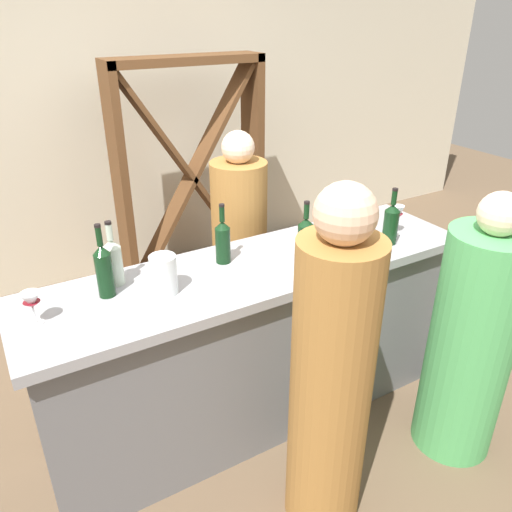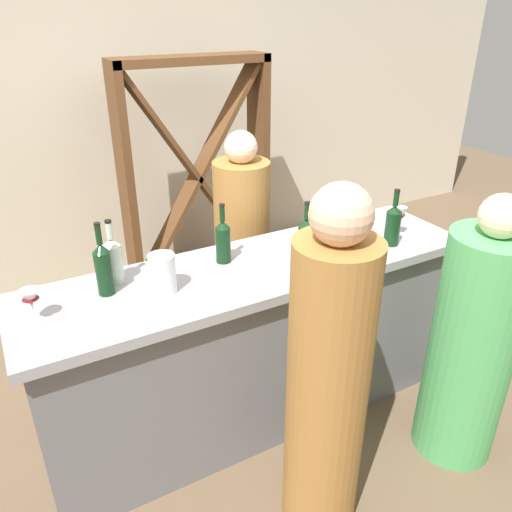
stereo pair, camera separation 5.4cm
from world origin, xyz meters
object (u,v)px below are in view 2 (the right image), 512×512
object	(u,v)px
wine_bottle_second_right_dark_green	(306,238)
person_center_guest	(472,345)
wine_bottle_second_left_clear_pale	(113,259)
person_left_guest	(327,384)
wine_bottle_leftmost_dark_green	(103,268)
wine_glass_near_center	(351,222)
water_pitcher	(163,273)
wine_rack	(196,177)
wine_bottle_rightmost_dark_green	(393,224)
wine_bottle_center_dark_green	(223,240)
person_right_guest	(242,256)
wine_glass_near_right	(31,299)
wine_glass_near_left	(401,216)

from	to	relation	value
wine_bottle_second_right_dark_green	person_center_guest	size ratio (longest dim) A/B	0.22
wine_bottle_second_left_clear_pale	person_left_guest	size ratio (longest dim) A/B	0.19
wine_bottle_leftmost_dark_green	wine_glass_near_center	world-z (taller)	wine_bottle_leftmost_dark_green
wine_bottle_leftmost_dark_green	water_pitcher	size ratio (longest dim) A/B	1.89
wine_rack	person_left_guest	size ratio (longest dim) A/B	1.13
wine_bottle_second_right_dark_green	person_left_guest	bearing A→B (deg)	-115.45
person_left_guest	person_center_guest	bearing A→B (deg)	-96.72
wine_bottle_second_left_clear_pale	wine_bottle_rightmost_dark_green	xyz separation A→B (m)	(1.38, -0.31, 0.00)
wine_bottle_center_dark_green	person_right_guest	world-z (taller)	person_right_guest
wine_bottle_rightmost_dark_green	wine_glass_near_right	size ratio (longest dim) A/B	2.18
wine_bottle_second_right_dark_green	wine_bottle_rightmost_dark_green	size ratio (longest dim) A/B	0.99
person_center_guest	wine_bottle_second_right_dark_green	bearing A→B (deg)	42.49
wine_glass_near_left	person_right_guest	world-z (taller)	person_right_guest
wine_bottle_second_left_clear_pale	wine_glass_near_right	bearing A→B (deg)	-156.94
person_center_guest	wine_bottle_second_left_clear_pale	bearing A→B (deg)	60.30
water_pitcher	wine_glass_near_right	bearing A→B (deg)	176.50
wine_bottle_center_dark_green	wine_bottle_second_right_dark_green	xyz separation A→B (m)	(0.37, -0.17, -0.00)
wine_bottle_leftmost_dark_green	wine_bottle_second_right_dark_green	bearing A→B (deg)	-8.52
wine_rack	wine_bottle_leftmost_dark_green	world-z (taller)	wine_rack
wine_rack	wine_bottle_center_dark_green	size ratio (longest dim) A/B	5.87
wine_glass_near_left	wine_glass_near_right	world-z (taller)	wine_glass_near_left
wine_glass_near_center	person_right_guest	world-z (taller)	person_right_guest
wine_bottle_second_right_dark_green	wine_glass_near_center	world-z (taller)	wine_bottle_second_right_dark_green
wine_bottle_rightmost_dark_green	water_pitcher	xyz separation A→B (m)	(-1.22, 0.12, -0.03)
person_left_guest	wine_glass_near_right	bearing A→B (deg)	49.29
wine_bottle_rightmost_dark_green	water_pitcher	world-z (taller)	wine_bottle_rightmost_dark_green
wine_bottle_second_right_dark_green	person_left_guest	world-z (taller)	person_left_guest
wine_glass_near_left	wine_glass_near_right	xyz separation A→B (m)	(-1.87, 0.08, -0.02)
wine_bottle_leftmost_dark_green	wine_bottle_rightmost_dark_green	size ratio (longest dim) A/B	1.10
person_left_guest	person_right_guest	bearing A→B (deg)	-18.15
person_right_guest	wine_rack	bearing A→B (deg)	-178.68
person_center_guest	wine_bottle_rightmost_dark_green	bearing A→B (deg)	7.58
wine_rack	person_center_guest	world-z (taller)	wine_rack
wine_rack	person_center_guest	distance (m)	2.39
wine_glass_near_right	person_center_guest	size ratio (longest dim) A/B	0.10
water_pitcher	person_center_guest	size ratio (longest dim) A/B	0.13
wine_rack	wine_glass_near_right	world-z (taller)	wine_rack
wine_bottle_second_left_clear_pale	wine_rack	bearing A→B (deg)	55.38
person_center_guest	person_right_guest	world-z (taller)	person_right_guest
wine_bottle_center_dark_green	person_left_guest	xyz separation A→B (m)	(0.08, -0.78, -0.34)
wine_bottle_leftmost_dark_green	person_left_guest	size ratio (longest dim) A/B	0.21
person_center_guest	wine_glass_near_center	bearing A→B (deg)	20.32
wine_bottle_second_left_clear_pale	wine_glass_near_right	distance (m)	0.40
wine_rack	person_center_guest	size ratio (longest dim) A/B	1.27
wine_glass_near_left	wine_glass_near_center	size ratio (longest dim) A/B	1.03
wine_glass_near_left	wine_glass_near_center	bearing A→B (deg)	168.18
wine_rack	person_right_guest	distance (m)	1.06
wine_bottle_leftmost_dark_green	water_pitcher	distance (m)	0.25
person_right_guest	wine_glass_near_center	bearing A→B (deg)	35.91
wine_rack	person_right_guest	bearing A→B (deg)	-97.48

